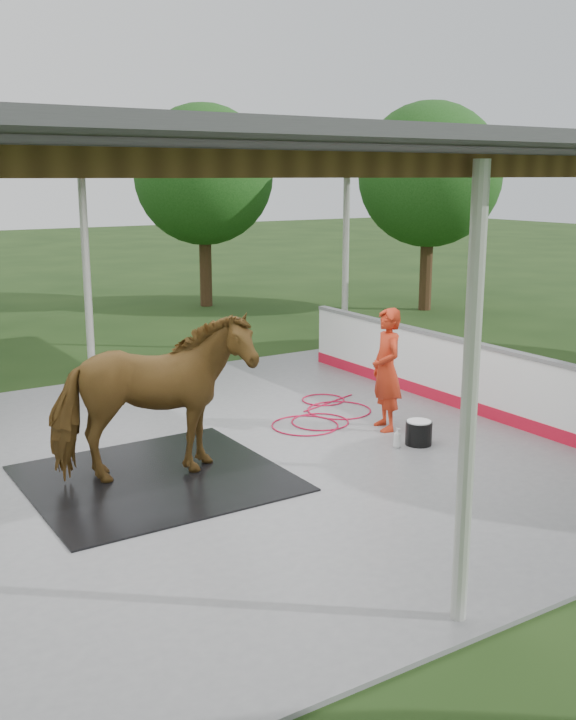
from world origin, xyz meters
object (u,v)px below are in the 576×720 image
dasher_board (461,375)px  handler (387,370)px  horse (152,398)px  wash_bucket (419,432)px

dasher_board → handler: 1.81m
dasher_board → handler: handler is taller
horse → wash_bucket: (3.69, -0.76, -0.88)m
dasher_board → wash_bucket: 2.13m
dasher_board → wash_bucket: size_ratio=21.24×
wash_bucket → handler: bearing=85.9°
handler → horse: bearing=-71.8°
dasher_board → horse: (-5.51, -0.28, 0.52)m
horse → wash_bucket: horse is taller
dasher_board → wash_bucket: bearing=-150.2°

